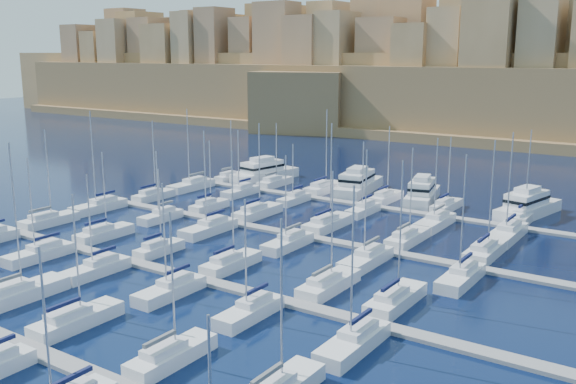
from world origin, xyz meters
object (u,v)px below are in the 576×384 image
Objects in this scene: sailboat_4 at (171,356)px; motor_yacht_c at (422,193)px; motor_yacht_b at (358,184)px; motor_yacht_d at (528,206)px; sailboat_2 at (17,294)px; motor_yacht_a at (264,172)px.

sailboat_4 reaches higher than motor_yacht_c.
motor_yacht_d is (31.42, -0.62, 0.00)m from motor_yacht_b.
sailboat_2 is 1.02× the size of motor_yacht_b.
sailboat_4 reaches higher than motor_yacht_a.
motor_yacht_a is (-41.16, 69.75, 0.99)m from sailboat_4.
motor_yacht_a and motor_yacht_c have the same top height.
motor_yacht_b is at bearing 0.78° from motor_yacht_a.
motor_yacht_d is (18.03, 0.38, 0.00)m from motor_yacht_c.
motor_yacht_b is at bearing 105.38° from sailboat_4.
sailboat_2 is at bearing -117.62° from motor_yacht_d.
motor_yacht_b is 1.14× the size of motor_yacht_c.
sailboat_4 is at bearing -85.13° from motor_yacht_c.
motor_yacht_c is (17.77, 68.04, 0.94)m from sailboat_2.
motor_yacht_a is (-17.51, 68.74, 0.94)m from sailboat_2.
motor_yacht_b is (4.38, 69.04, 0.94)m from sailboat_2.
sailboat_2 is 77.23m from motor_yacht_d.
sailboat_2 is 1.28× the size of sailboat_4.
sailboat_4 is 0.83× the size of motor_yacht_a.
sailboat_2 is at bearing -75.71° from motor_yacht_a.
motor_yacht_d is (53.31, -0.32, 0.00)m from motor_yacht_a.
motor_yacht_d is at bearing -0.34° from motor_yacht_a.
motor_yacht_c is at bearing 94.87° from sailboat_4.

